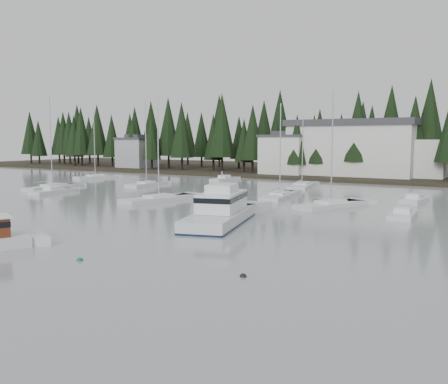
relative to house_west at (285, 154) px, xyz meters
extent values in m
cube|color=black|center=(18.00, 18.00, -4.65)|extent=(240.00, 54.00, 1.00)
cube|color=silver|center=(0.00, 0.00, -0.40)|extent=(9.00, 7.00, 7.50)
cube|color=#38383D|center=(0.00, 0.00, 3.60)|extent=(9.54, 7.42, 0.50)
cube|color=#38383D|center=(0.00, 0.00, 4.20)|extent=(4.95, 3.85, 0.80)
cube|color=#999EA0|center=(-42.00, 2.00, -0.65)|extent=(8.00, 7.00, 7.00)
cube|color=#38383D|center=(-42.00, 2.00, 3.10)|extent=(8.48, 7.42, 0.50)
cube|color=#38383D|center=(-42.00, 2.00, 3.70)|extent=(4.40, 3.85, 0.80)
cube|color=silver|center=(13.00, 3.00, 0.85)|extent=(24.00, 10.00, 10.00)
cube|color=#38383D|center=(13.00, 3.00, 6.15)|extent=(25.00, 11.00, 1.20)
cube|color=silver|center=(25.00, 5.00, -0.65)|extent=(10.00, 8.00, 7.00)
cube|color=silver|center=(19.37, -56.11, -4.48)|extent=(7.28, 13.21, 1.84)
cube|color=#0E1B33|center=(19.37, -56.11, -4.62)|extent=(7.34, 13.28, 0.25)
cube|color=white|center=(19.20, -55.51, -2.70)|extent=(4.91, 7.20, 1.66)
cube|color=black|center=(19.20, -55.51, -2.30)|extent=(5.00, 7.28, 0.46)
cube|color=white|center=(19.20, -55.51, -1.50)|extent=(3.17, 3.81, 0.75)
cylinder|color=#A5A8AD|center=(19.20, -55.51, -0.58)|extent=(0.10, 0.10, 1.26)
cube|color=silver|center=(12.37, -20.50, -4.68)|extent=(4.74, 10.04, 1.05)
cube|color=white|center=(12.37, -20.50, -4.03)|extent=(2.62, 3.62, 0.30)
cylinder|color=#A5A8AD|center=(12.37, -20.50, 1.11)|extent=(0.14, 0.14, 10.52)
cube|color=silver|center=(-10.24, -31.45, -4.68)|extent=(2.92, 8.42, 1.05)
cube|color=white|center=(-10.24, -31.45, -4.03)|extent=(1.89, 2.91, 0.30)
cylinder|color=#A5A8AD|center=(-10.24, -31.45, 2.44)|extent=(0.14, 0.14, 13.20)
cube|color=silver|center=(-28.92, -24.67, -4.68)|extent=(4.26, 8.68, 1.05)
cube|color=white|center=(-28.92, -24.67, -4.03)|extent=(2.37, 3.14, 0.30)
cylinder|color=#A5A8AD|center=(-28.92, -24.67, 2.22)|extent=(0.14, 0.14, 12.74)
cube|color=silver|center=(4.02, -45.88, -4.68)|extent=(4.90, 10.71, 1.05)
cube|color=white|center=(4.02, -45.88, -4.03)|extent=(2.70, 3.85, 0.30)
cylinder|color=#A5A8AD|center=(4.02, -45.88, 2.11)|extent=(0.14, 0.14, 12.53)
cube|color=silver|center=(15.35, -35.02, -4.68)|extent=(4.08, 10.31, 1.05)
cube|color=white|center=(15.35, -35.02, -4.03)|extent=(2.32, 3.65, 0.30)
cylinder|color=#A5A8AD|center=(15.35, -35.02, 1.68)|extent=(0.14, 0.14, 11.68)
cube|color=silver|center=(24.13, -40.27, -4.68)|extent=(6.11, 9.91, 1.05)
cube|color=white|center=(24.13, -40.27, -4.03)|extent=(3.08, 3.75, 0.30)
cylinder|color=#A5A8AD|center=(24.13, -40.27, 2.08)|extent=(0.14, 0.14, 12.46)
cube|color=silver|center=(-19.40, -42.71, -4.68)|extent=(3.85, 10.52, 1.05)
cube|color=white|center=(-19.40, -42.71, -4.03)|extent=(2.21, 3.70, 0.30)
cylinder|color=#A5A8AD|center=(-19.40, -42.71, 2.72)|extent=(0.14, 0.14, 13.75)
cube|color=silver|center=(-14.16, -46.97, -4.60)|extent=(2.68, 7.05, 0.90)
cube|color=white|center=(-14.16, -46.97, -3.90)|extent=(1.65, 2.31, 0.55)
cube|color=silver|center=(32.70, -44.06, -4.60)|extent=(2.58, 5.55, 0.90)
cube|color=white|center=(32.70, -44.06, -3.90)|extent=(1.62, 1.83, 0.55)
cube|color=silver|center=(-4.78, -16.03, -4.60)|extent=(2.38, 6.78, 0.90)
cube|color=white|center=(-4.78, -16.03, -3.90)|extent=(1.55, 2.19, 0.55)
cube|color=silver|center=(31.25, -31.04, -4.60)|extent=(2.58, 5.56, 0.90)
cube|color=white|center=(31.25, -31.04, -3.90)|extent=(1.61, 1.83, 0.55)
sphere|color=#145933|center=(19.20, -72.46, -4.65)|extent=(0.40, 0.40, 0.40)
sphere|color=black|center=(29.75, -70.31, -4.65)|extent=(0.39, 0.39, 0.39)
camera|label=1|loc=(42.96, -93.83, 2.93)|focal=40.00mm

